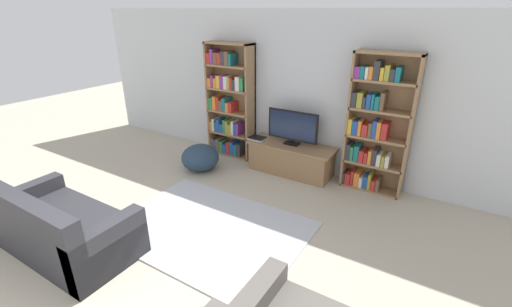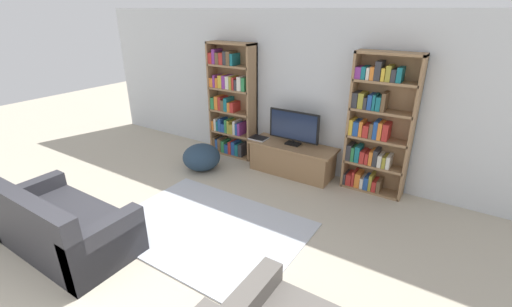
{
  "view_description": "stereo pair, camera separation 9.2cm",
  "coord_description": "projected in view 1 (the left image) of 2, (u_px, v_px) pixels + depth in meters",
  "views": [
    {
      "loc": [
        2.36,
        -0.9,
        2.59
      ],
      "look_at": [
        0.03,
        2.89,
        0.7
      ],
      "focal_mm": 24.0,
      "sensor_mm": 36.0,
      "label": 1
    },
    {
      "loc": [
        2.44,
        -0.86,
        2.59
      ],
      "look_at": [
        0.03,
        2.89,
        0.7
      ],
      "focal_mm": 24.0,
      "sensor_mm": 36.0,
      "label": 2
    }
  ],
  "objects": [
    {
      "name": "television",
      "position": [
        293.0,
        127.0,
        5.57
      ],
      "size": [
        0.87,
        0.16,
        0.57
      ],
      "color": "black",
      "rests_on": "tv_stand"
    },
    {
      "name": "beanbag_ottoman",
      "position": [
        200.0,
        158.0,
        5.89
      ],
      "size": [
        0.64,
        0.64,
        0.45
      ],
      "primitive_type": "ellipsoid",
      "color": "#23384C",
      "rests_on": "ground_plane"
    },
    {
      "name": "laptop",
      "position": [
        257.0,
        138.0,
        5.91
      ],
      "size": [
        0.3,
        0.24,
        0.03
      ],
      "color": "#B7B7BC",
      "rests_on": "tv_stand"
    },
    {
      "name": "couch_left_sectional",
      "position": [
        62.0,
        229.0,
        3.88
      ],
      "size": [
        1.73,
        0.89,
        0.84
      ],
      "color": "#2D2D33",
      "rests_on": "ground_plane"
    },
    {
      "name": "tv_stand",
      "position": [
        291.0,
        159.0,
        5.77
      ],
      "size": [
        1.46,
        0.54,
        0.51
      ],
      "color": "#8E6B47",
      "rests_on": "ground_plane"
    },
    {
      "name": "bookshelf_left",
      "position": [
        229.0,
        103.0,
        6.26
      ],
      "size": [
        0.9,
        0.3,
        2.07
      ],
      "color": "#93704C",
      "rests_on": "ground_plane"
    },
    {
      "name": "area_rug",
      "position": [
        209.0,
        228.0,
        4.36
      ],
      "size": [
        2.39,
        1.74,
        0.02
      ],
      "color": "#B2B7C1",
      "rests_on": "ground_plane"
    },
    {
      "name": "wall_back",
      "position": [
        297.0,
        93.0,
        5.67
      ],
      "size": [
        8.8,
        0.06,
        2.6
      ],
      "color": "silver",
      "rests_on": "ground_plane"
    },
    {
      "name": "bookshelf_right",
      "position": [
        375.0,
        127.0,
        4.99
      ],
      "size": [
        0.9,
        0.3,
        2.07
      ],
      "color": "#93704C",
      "rests_on": "ground_plane"
    }
  ]
}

